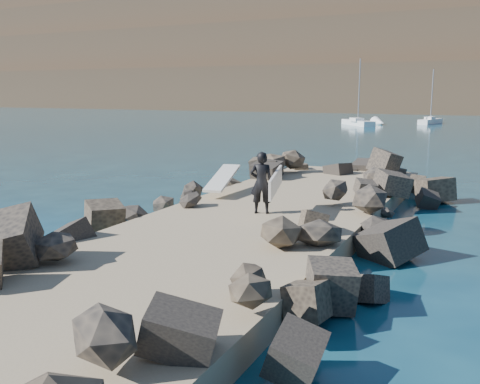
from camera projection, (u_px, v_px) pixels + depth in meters
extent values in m
plane|color=#0F384C|center=(255.00, 237.00, 15.53)|extent=(800.00, 800.00, 0.00)
cube|color=#8C7759|center=(223.00, 244.00, 13.71)|extent=(6.00, 26.00, 0.60)
cube|color=black|center=(142.00, 221.00, 15.36)|extent=(2.60, 22.00, 1.00)
cube|color=black|center=(339.00, 246.00, 12.87)|extent=(2.60, 22.00, 1.00)
cube|color=silver|center=(222.00, 181.00, 18.93)|extent=(1.15, 2.67, 0.09)
imported|color=black|center=(261.00, 183.00, 15.72)|extent=(0.78, 0.64, 1.84)
cube|color=silver|center=(276.00, 182.00, 15.52)|extent=(0.62, 2.23, 0.72)
cube|color=white|center=(430.00, 122.00, 70.02)|extent=(2.52, 5.98, 0.80)
cylinder|color=gray|center=(432.00, 94.00, 69.36)|extent=(0.12, 0.12, 6.43)
cube|color=white|center=(430.00, 118.00, 69.32)|extent=(1.27, 1.80, 0.44)
cube|color=white|center=(358.00, 123.00, 67.02)|extent=(5.42, 6.37, 0.80)
cylinder|color=gray|center=(359.00, 90.00, 66.26)|extent=(0.12, 0.12, 7.57)
cube|color=white|center=(357.00, 120.00, 66.35)|extent=(2.05, 2.20, 0.44)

